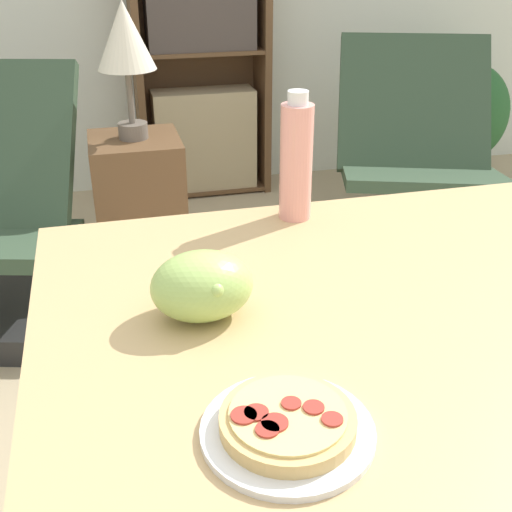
% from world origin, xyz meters
% --- Properties ---
extents(dining_table, '(1.15, 0.91, 0.76)m').
position_xyz_m(dining_table, '(-0.01, -0.06, 0.66)').
color(dining_table, tan).
rests_on(dining_table, ground_plane).
extents(pizza_on_plate, '(0.21, 0.21, 0.04)m').
position_xyz_m(pizza_on_plate, '(-0.27, -0.30, 0.78)').
color(pizza_on_plate, white).
rests_on(pizza_on_plate, dining_table).
extents(grape_bunch, '(0.16, 0.12, 0.11)m').
position_xyz_m(grape_bunch, '(-0.32, -0.01, 0.81)').
color(grape_bunch, '#A8CC66').
rests_on(grape_bunch, dining_table).
extents(drink_bottle, '(0.07, 0.07, 0.26)m').
position_xyz_m(drink_bottle, '(-0.07, 0.33, 0.88)').
color(drink_bottle, pink).
rests_on(drink_bottle, dining_table).
extents(lounge_chair_far, '(0.85, 0.93, 0.88)m').
position_xyz_m(lounge_chair_far, '(0.88, 1.58, 0.29)').
color(lounge_chair_far, black).
rests_on(lounge_chair_far, ground_plane).
extents(bookshelf, '(0.68, 0.27, 1.49)m').
position_xyz_m(bookshelf, '(0.09, 2.46, 0.68)').
color(bookshelf, brown).
rests_on(bookshelf, ground_plane).
extents(side_table, '(0.34, 0.34, 0.60)m').
position_xyz_m(side_table, '(-0.33, 1.52, 0.30)').
color(side_table, brown).
rests_on(side_table, ground_plane).
extents(table_lamp, '(0.21, 0.21, 0.49)m').
position_xyz_m(table_lamp, '(-0.33, 1.52, 0.94)').
color(table_lamp, '#665B51').
rests_on(table_lamp, side_table).
extents(potted_plant_floor, '(0.46, 0.39, 0.67)m').
position_xyz_m(potted_plant_floor, '(1.49, 2.19, 0.37)').
color(potted_plant_floor, '#BCB2A3').
rests_on(potted_plant_floor, ground_plane).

